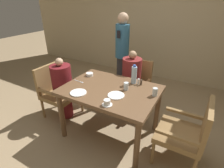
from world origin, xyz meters
TOP-DOWN VIEW (x-y plane):
  - ground_plane at (0.00, 0.00)m, footprint 16.00×16.00m
  - wall_back at (0.00, 2.44)m, footprint 8.00×0.06m
  - dining_table at (0.00, 0.00)m, footprint 1.27×0.91m
  - chair_left_side at (-1.04, 0.00)m, footprint 0.53×0.53m
  - diner_in_left_chair at (-0.89, 0.00)m, footprint 0.32×0.32m
  - chair_far_side at (0.00, 0.86)m, footprint 0.53×0.53m
  - diner_in_far_chair at (-0.00, 0.72)m, footprint 0.32×0.32m
  - chair_right_side at (1.04, 0.00)m, footprint 0.53×0.53m
  - standing_host at (-0.48, 1.32)m, footprint 0.27×0.31m
  - plate_main_left at (0.15, -0.13)m, footprint 0.21×0.21m
  - plate_main_right at (-0.30, -0.31)m, footprint 0.21×0.21m
  - teacup_with_saucer at (0.16, -0.36)m, footprint 0.12×0.12m
  - bowl_small at (-0.50, 0.21)m, footprint 0.11×0.11m
  - water_bottle at (0.21, 0.31)m, footprint 0.07×0.07m
  - glass_tall_near at (0.57, 0.11)m, footprint 0.06×0.06m
  - glass_tall_mid at (0.20, 0.08)m, footprint 0.06×0.06m
  - salt_shaker at (0.28, 0.31)m, footprint 0.03×0.03m
  - pepper_shaker at (0.32, 0.31)m, footprint 0.03×0.03m
  - fork_beside_plate at (-0.50, -0.03)m, footprint 0.17×0.03m

SIDE VIEW (x-z plane):
  - ground_plane at x=0.00m, z-range 0.00..0.00m
  - chair_left_side at x=-1.04m, z-range 0.03..0.92m
  - chair_far_side at x=0.00m, z-range 0.03..0.92m
  - chair_right_side at x=1.04m, z-range 0.03..0.92m
  - diner_in_left_chair at x=-0.89m, z-range 0.01..1.06m
  - diner_in_far_chair at x=0.00m, z-range 0.01..1.12m
  - dining_table at x=0.00m, z-range 0.28..1.05m
  - fork_beside_plate at x=-0.50m, z-range 0.77..0.77m
  - plate_main_left at x=0.15m, z-range 0.77..0.78m
  - plate_main_right at x=-0.30m, z-range 0.77..0.78m
  - bowl_small at x=-0.50m, z-range 0.77..0.81m
  - teacup_with_saucer at x=0.16m, z-range 0.76..0.83m
  - pepper_shaker at x=0.32m, z-range 0.77..0.85m
  - salt_shaker at x=0.28m, z-range 0.77..0.85m
  - glass_tall_near at x=0.57m, z-range 0.77..0.87m
  - glass_tall_mid at x=0.20m, z-range 0.77..0.87m
  - standing_host at x=-0.48m, z-range 0.06..1.68m
  - water_bottle at x=0.21m, z-range 0.76..1.03m
  - wall_back at x=0.00m, z-range 0.00..2.80m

